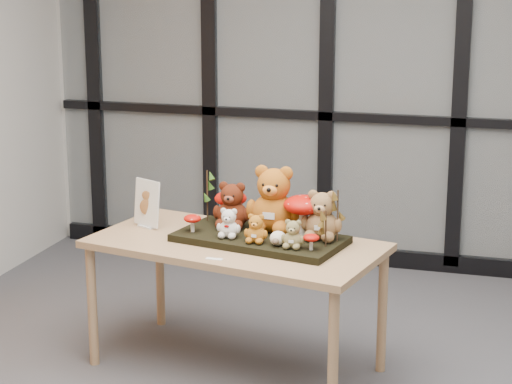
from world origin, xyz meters
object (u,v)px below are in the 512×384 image
(bear_white_bow, at_px, (229,221))
(mushroom_back_right, at_px, (304,214))
(display_table, at_px, (236,255))
(bear_tan_back, at_px, (322,212))
(diorama_tray, at_px, (260,239))
(mushroom_front_right, at_px, (311,241))
(bear_pooh_yellow, at_px, (274,195))
(sign_holder, at_px, (147,206))
(mushroom_back_left, at_px, (231,205))
(bear_beige_small, at_px, (293,232))
(mushroom_front_left, at_px, (192,222))
(bear_brown_medium, at_px, (232,202))
(plush_cream_hedgehog, at_px, (278,238))
(bear_small_yellow, at_px, (256,227))

(bear_white_bow, bearing_deg, mushroom_back_right, 31.99)
(display_table, distance_m, bear_tan_back, 0.50)
(diorama_tray, distance_m, mushroom_front_right, 0.35)
(bear_tan_back, height_order, mushroom_front_right, bear_tan_back)
(bear_pooh_yellow, height_order, sign_holder, bear_pooh_yellow)
(bear_pooh_yellow, distance_m, mushroom_back_left, 0.28)
(diorama_tray, xyz_separation_m, sign_holder, (-0.66, 0.10, 0.10))
(bear_beige_small, height_order, mushroom_front_right, bear_beige_small)
(mushroom_front_left, bearing_deg, bear_brown_medium, 39.33)
(mushroom_front_left, xyz_separation_m, sign_holder, (-0.31, 0.13, 0.03))
(sign_holder, bearing_deg, bear_pooh_yellow, 25.65)
(bear_white_bow, relative_size, bear_beige_small, 1.06)
(bear_pooh_yellow, relative_size, mushroom_front_left, 3.78)
(plush_cream_hedgehog, height_order, mushroom_front_left, mushroom_front_left)
(bear_brown_medium, height_order, mushroom_back_left, bear_brown_medium)
(mushroom_front_right, bearing_deg, bear_pooh_yellow, 133.78)
(sign_holder, bearing_deg, bear_white_bow, 6.68)
(mushroom_front_right, bearing_deg, mushroom_front_left, 168.58)
(mushroom_front_left, bearing_deg, bear_pooh_yellow, 19.51)
(mushroom_front_right, bearing_deg, bear_small_yellow, 170.79)
(bear_brown_medium, xyz_separation_m, plush_cream_hedgehog, (0.31, -0.25, -0.09))
(diorama_tray, bearing_deg, bear_tan_back, 17.50)
(bear_white_bow, bearing_deg, bear_tan_back, 24.63)
(bear_brown_medium, xyz_separation_m, bear_white_bow, (0.04, -0.18, -0.05))
(display_table, relative_size, bear_small_yellow, 9.97)
(bear_tan_back, bearing_deg, plush_cream_hedgehog, -124.84)
(bear_small_yellow, xyz_separation_m, sign_holder, (-0.68, 0.22, 0.00))
(bear_tan_back, relative_size, bear_white_bow, 1.66)
(bear_tan_back, bearing_deg, mushroom_front_left, -162.68)
(bear_beige_small, height_order, mushroom_back_left, mushroom_back_left)
(bear_brown_medium, relative_size, sign_holder, 1.03)
(diorama_tray, height_order, mushroom_front_right, mushroom_front_right)
(bear_small_yellow, xyz_separation_m, mushroom_back_right, (0.20, 0.18, 0.04))
(plush_cream_hedgehog, distance_m, mushroom_front_left, 0.50)
(display_table, xyz_separation_m, bear_white_bow, (-0.02, -0.04, 0.19))
(bear_pooh_yellow, bearing_deg, plush_cream_hedgehog, -58.55)
(mushroom_back_right, bearing_deg, sign_holder, 177.44)
(bear_pooh_yellow, distance_m, bear_small_yellow, 0.25)
(bear_beige_small, xyz_separation_m, plush_cream_hedgehog, (-0.08, 0.02, -0.04))
(mushroom_back_left, bearing_deg, diorama_tray, -40.45)
(display_table, bearing_deg, bear_brown_medium, 125.82)
(sign_holder, bearing_deg, bear_beige_small, 8.66)
(diorama_tray, bearing_deg, bear_beige_small, -24.57)
(sign_holder, bearing_deg, bear_tan_back, 21.04)
(display_table, bearing_deg, sign_holder, 178.22)
(mushroom_back_left, height_order, mushroom_front_left, mushroom_back_left)
(mushroom_back_left, bearing_deg, display_table, -66.17)
(mushroom_back_right, bearing_deg, bear_small_yellow, -138.13)
(mushroom_front_left, bearing_deg, plush_cream_hedgehog, -12.40)
(bear_tan_back, height_order, plush_cream_hedgehog, bear_tan_back)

